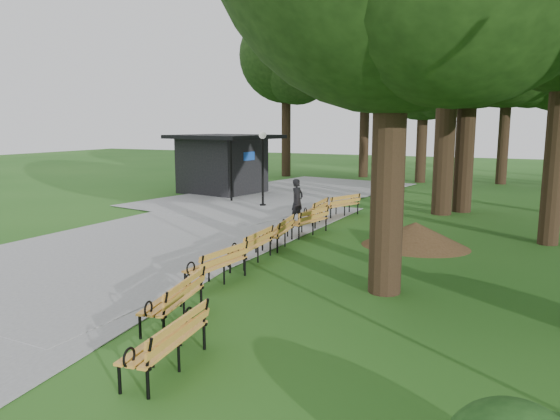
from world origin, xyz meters
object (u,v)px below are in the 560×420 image
at_px(kiosk, 222,164).
at_px(bench_4, 278,232).
at_px(bench_7, 340,205).
at_px(bench_3, 250,246).
at_px(bench_6, 314,211).
at_px(person, 297,200).
at_px(lawn_tree_4, 472,15).
at_px(lamp_post, 263,153).
at_px(bench_2, 216,264).
at_px(bench_0, 165,342).
at_px(bench_5, 307,221).
at_px(dirt_mound, 415,234).
at_px(bench_1, 173,299).

bearing_deg(kiosk, bench_4, -39.71).
height_order(kiosk, bench_7, kiosk).
height_order(bench_3, bench_6, same).
xyz_separation_m(person, lawn_tree_4, (5.31, 4.99, 7.06)).
relative_size(person, bench_4, 0.84).
xyz_separation_m(lamp_post, bench_2, (4.19, -10.56, -1.91)).
height_order(person, bench_2, person).
xyz_separation_m(bench_0, bench_3, (-1.80, 5.98, 0.00)).
height_order(bench_5, bench_6, same).
height_order(dirt_mound, bench_6, bench_6).
relative_size(person, lamp_post, 0.49).
height_order(bench_0, bench_3, same).
bearing_deg(bench_1, bench_0, 21.90).
xyz_separation_m(lamp_post, bench_5, (4.04, -4.68, -1.91)).
distance_m(lamp_post, bench_2, 11.52).
relative_size(lamp_post, bench_1, 1.73).
bearing_deg(bench_6, bench_5, 12.27).
height_order(dirt_mound, bench_2, bench_2).
bearing_deg(kiosk, bench_6, -26.62).
bearing_deg(bench_6, person, -90.00).
xyz_separation_m(kiosk, bench_5, (8.11, -7.93, -1.09)).
bearing_deg(bench_2, bench_3, -168.56).
bearing_deg(bench_0, person, -172.43).
bearing_deg(person, bench_6, -72.61).
relative_size(bench_6, bench_7, 1.00).
bearing_deg(bench_1, lawn_tree_4, 156.12).
bearing_deg(lamp_post, bench_7, -12.68).
distance_m(person, bench_3, 6.00).
relative_size(bench_1, bench_4, 1.00).
distance_m(bench_1, bench_7, 12.13).
bearing_deg(bench_4, bench_3, -5.92).
bearing_deg(bench_4, bench_0, 4.33).
distance_m(bench_2, bench_6, 7.94).
height_order(bench_1, bench_3, same).
distance_m(lamp_post, bench_5, 6.47).
relative_size(lamp_post, lawn_tree_4, 0.28).
relative_size(bench_4, bench_5, 1.00).
relative_size(bench_3, lawn_tree_4, 0.16).
distance_m(bench_2, bench_4, 3.94).
bearing_deg(bench_3, bench_2, 2.80).
relative_size(kiosk, bench_1, 2.58).
bearing_deg(bench_5, bench_7, -166.71).
bearing_deg(bench_5, bench_6, -153.11).
distance_m(kiosk, bench_4, 12.73).
relative_size(bench_1, bench_2, 1.00).
xyz_separation_m(lamp_post, bench_6, (3.47, -2.66, -1.91)).
distance_m(bench_4, bench_6, 4.00).
bearing_deg(bench_7, bench_6, 8.47).
xyz_separation_m(person, bench_1, (1.94, -10.28, -0.36)).
distance_m(lamp_post, bench_0, 15.79).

